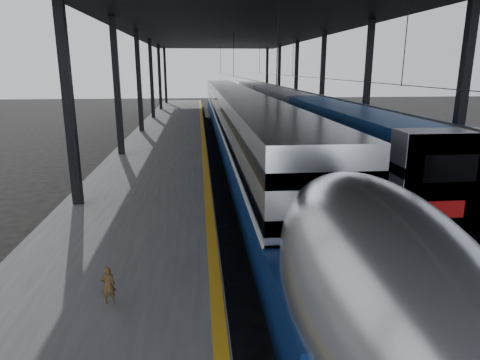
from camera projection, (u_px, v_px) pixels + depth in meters
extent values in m
plane|color=black|center=(236.00, 280.00, 12.79)|extent=(160.00, 160.00, 0.00)
cube|color=#4C4C4F|center=(165.00, 147.00, 31.59)|extent=(6.00, 80.00, 1.00)
cube|color=orange|center=(203.00, 139.00, 31.73)|extent=(0.30, 80.00, 0.01)
cube|color=slate|center=(230.00, 151.00, 32.15)|extent=(0.08, 80.00, 0.16)
cube|color=slate|center=(249.00, 151.00, 32.28)|extent=(0.08, 80.00, 0.16)
cube|color=slate|center=(295.00, 150.00, 32.61)|extent=(0.08, 80.00, 0.16)
cube|color=slate|center=(314.00, 150.00, 32.75)|extent=(0.08, 80.00, 0.16)
cube|color=black|center=(70.00, 114.00, 15.92)|extent=(0.35, 0.35, 9.00)
cube|color=black|center=(460.00, 110.00, 17.36)|extent=(0.35, 0.35, 9.00)
cube|color=black|center=(118.00, 96.00, 25.55)|extent=(0.35, 0.35, 9.00)
cube|color=black|center=(367.00, 95.00, 26.99)|extent=(0.35, 0.35, 9.00)
cube|color=black|center=(139.00, 89.00, 35.17)|extent=(0.35, 0.35, 9.00)
cube|color=black|center=(322.00, 88.00, 36.61)|extent=(0.35, 0.35, 9.00)
cube|color=black|center=(152.00, 84.00, 44.80)|extent=(0.35, 0.35, 9.00)
cube|color=black|center=(296.00, 84.00, 46.24)|extent=(0.35, 0.35, 9.00)
cube|color=black|center=(160.00, 81.00, 54.42)|extent=(0.35, 0.35, 9.00)
cube|color=black|center=(279.00, 81.00, 55.86)|extent=(0.35, 0.35, 9.00)
cube|color=black|center=(165.00, 79.00, 64.05)|extent=(0.35, 0.35, 9.00)
cube|color=black|center=(267.00, 79.00, 65.49)|extent=(0.35, 0.35, 9.00)
cube|color=black|center=(238.00, 22.00, 29.87)|extent=(18.00, 75.00, 0.45)
cylinder|color=slate|center=(239.00, 77.00, 30.83)|extent=(0.03, 74.00, 0.03)
cylinder|color=slate|center=(307.00, 77.00, 31.30)|extent=(0.03, 74.00, 0.03)
cube|color=silver|center=(232.00, 112.00, 37.89)|extent=(2.99, 57.00, 4.12)
cube|color=navy|center=(234.00, 129.00, 36.77)|extent=(3.07, 62.00, 1.60)
cube|color=silver|center=(232.00, 117.00, 38.01)|extent=(3.09, 57.00, 0.10)
cube|color=black|center=(232.00, 98.00, 37.59)|extent=(3.03, 57.00, 0.43)
cube|color=black|center=(232.00, 112.00, 37.89)|extent=(3.03, 57.00, 0.43)
ellipsoid|color=silver|center=(373.00, 297.00, 7.61)|extent=(2.99, 8.40, 4.12)
ellipsoid|color=navy|center=(368.00, 354.00, 7.91)|extent=(3.07, 8.40, 1.75)
ellipsoid|color=black|center=(468.00, 349.00, 4.89)|extent=(1.54, 2.20, 0.93)
cube|color=black|center=(244.00, 157.00, 29.29)|extent=(2.26, 2.60, 0.40)
cube|color=#164694|center=(351.00, 146.00, 22.60)|extent=(2.98, 18.00, 4.05)
cube|color=#989AA0|center=(437.00, 190.00, 14.52)|extent=(3.04, 1.20, 4.10)
cube|color=black|center=(451.00, 168.00, 13.69)|extent=(1.81, 0.06, 0.91)
cube|color=#B50D0E|center=(445.00, 209.00, 14.04)|extent=(1.28, 0.06, 0.59)
cube|color=#989AA0|center=(282.00, 111.00, 40.89)|extent=(2.98, 18.00, 4.05)
cube|color=#989AA0|center=(256.00, 98.00, 59.18)|extent=(2.98, 18.00, 4.05)
cube|color=black|center=(399.00, 220.00, 17.33)|extent=(2.34, 2.40, 0.36)
cube|color=black|center=(288.00, 136.00, 38.50)|extent=(2.34, 2.40, 0.36)
imported|color=#543A1C|center=(108.00, 285.00, 9.58)|extent=(0.37, 0.29, 0.88)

